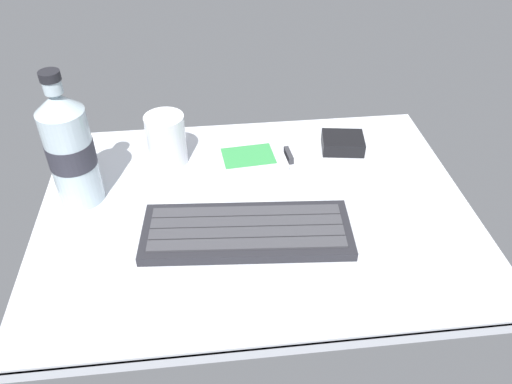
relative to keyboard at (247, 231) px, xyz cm
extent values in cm
cube|color=silver|center=(1.93, 5.75, -1.81)|extent=(64.00, 48.00, 2.00)
cube|color=silver|center=(1.93, -17.65, -0.41)|extent=(64.00, 1.20, 0.80)
cube|color=#232328|center=(0.00, 0.00, -0.11)|extent=(29.77, 13.24, 1.40)
cube|color=#3D3D42|center=(0.26, 3.29, 0.74)|extent=(26.75, 4.08, 0.30)
cube|color=#3D3D42|center=(0.09, 1.10, 0.74)|extent=(26.75, 4.08, 0.30)
cube|color=#3D3D42|center=(-0.09, -1.10, 0.74)|extent=(26.75, 4.08, 0.30)
cube|color=#3D3D42|center=(-0.26, -3.29, 0.74)|extent=(26.75, 4.08, 0.30)
cube|color=silver|center=(2.43, 17.25, -0.11)|extent=(12.62, 8.62, 1.40)
cube|color=green|center=(2.43, 17.25, 0.64)|extent=(8.89, 6.64, 0.10)
cube|color=#333338|center=(8.81, 17.81, -0.11)|extent=(1.13, 3.86, 1.12)
cylinder|color=silver|center=(-11.21, 19.36, 3.44)|extent=(6.40, 6.40, 8.50)
cylinder|color=orange|center=(-11.21, 19.36, 2.45)|extent=(5.50, 5.50, 6.12)
cylinder|color=silver|center=(-24.04, 11.05, 6.69)|extent=(6.60, 6.60, 15.00)
cone|color=silver|center=(-24.04, 11.05, 15.59)|extent=(6.60, 6.60, 2.80)
cylinder|color=silver|center=(-24.04, 11.05, 17.89)|extent=(2.51, 2.51, 1.80)
cylinder|color=black|center=(-24.04, 11.05, 19.39)|extent=(2.77, 2.77, 1.20)
cylinder|color=#2D2D38|center=(-24.04, 11.05, 7.44)|extent=(6.73, 6.73, 3.80)
cube|color=black|center=(18.50, 19.63, 0.39)|extent=(7.77, 6.59, 2.40)
camera|label=1|loc=(-4.43, -50.85, 48.33)|focal=35.38mm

